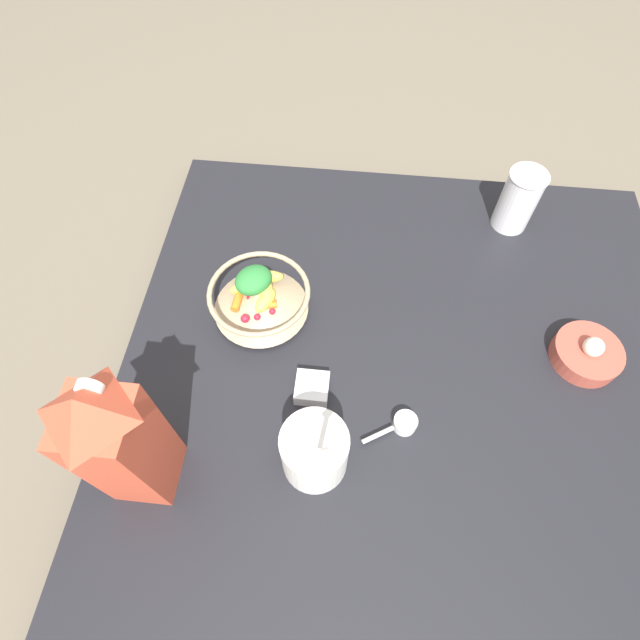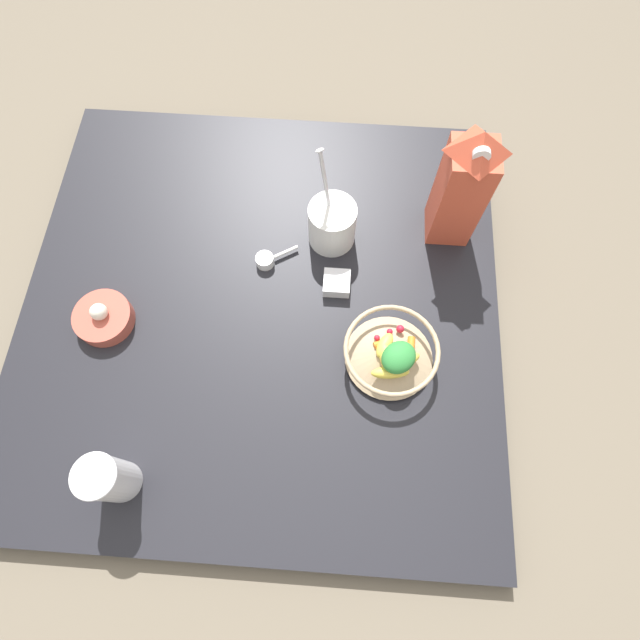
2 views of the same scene
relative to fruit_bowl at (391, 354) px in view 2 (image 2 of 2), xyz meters
The scene contains 9 objects.
ground_plane 0.32m from the fruit_bowl, 158.51° to the left, with size 6.00×6.00×0.00m, color #665B4C.
countertop 0.31m from the fruit_bowl, 158.51° to the left, with size 1.05×1.05×0.04m.
fruit_bowl is the anchor object (origin of this frame).
milk_carton 0.38m from the fruit_bowl, 69.30° to the left, with size 0.09×0.09×0.31m.
yogurt_tub 0.32m from the fruit_bowl, 115.50° to the left, with size 0.11×0.11×0.24m.
drinking_cup 0.58m from the fruit_bowl, 150.93° to the right, with size 0.08×0.08×0.14m.
spice_jar 0.21m from the fruit_bowl, 125.87° to the left, with size 0.06×0.06×0.03m.
measuring_scoop 0.35m from the fruit_bowl, 142.48° to the left, with size 0.09×0.06×0.02m.
garlic_bowl 0.62m from the fruit_bowl, behind, with size 0.12×0.12×0.07m.
Camera 2 is at (0.16, -0.44, 1.04)m, focal length 28.00 mm.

